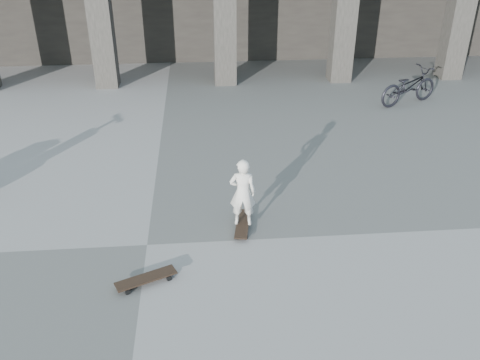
{
  "coord_description": "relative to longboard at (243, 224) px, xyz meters",
  "views": [
    {
      "loc": [
        0.91,
        -6.81,
        4.77
      ],
      "look_at": [
        1.58,
        0.87,
        0.65
      ],
      "focal_mm": 38.0,
      "sensor_mm": 36.0,
      "label": 1
    }
  ],
  "objects": [
    {
      "name": "longboard",
      "position": [
        0.0,
        0.0,
        0.0
      ],
      "size": [
        0.36,
        0.93,
        0.09
      ],
      "rotation": [
        0.0,
        0.0,
        1.4
      ],
      "color": "black",
      "rests_on": "ground"
    },
    {
      "name": "skateboard_spare",
      "position": [
        -1.51,
        -1.32,
        0.01
      ],
      "size": [
        0.9,
        0.56,
        0.11
      ],
      "rotation": [
        0.0,
        0.0,
        0.42
      ],
      "color": "black",
      "rests_on": "ground"
    },
    {
      "name": "bicycle",
      "position": [
        5.09,
        5.8,
        0.43
      ],
      "size": [
        2.0,
        1.36,
        0.99
      ],
      "primitive_type": "imported",
      "rotation": [
        0.0,
        0.0,
        1.98
      ],
      "color": "black",
      "rests_on": "ground"
    },
    {
      "name": "child",
      "position": [
        -0.0,
        -0.0,
        0.61
      ],
      "size": [
        0.46,
        0.34,
        1.19
      ],
      "primitive_type": "imported",
      "rotation": [
        0.0,
        0.0,
        3.02
      ],
      "color": "silver",
      "rests_on": "longboard"
    },
    {
      "name": "ground",
      "position": [
        -1.58,
        -0.37,
        -0.07
      ],
      "size": [
        90.0,
        90.0,
        0.0
      ],
      "primitive_type": "plane",
      "color": "#525250",
      "rests_on": "ground"
    }
  ]
}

